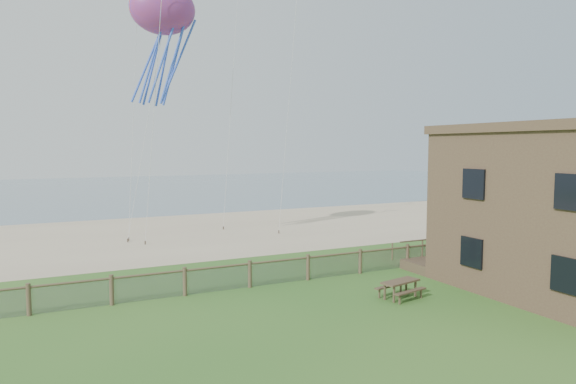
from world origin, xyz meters
The scene contains 7 objects.
ground centered at (0.00, 0.00, 0.00)m, with size 160.00×160.00×0.00m, color #285F20.
sand_beach centered at (0.00, 22.00, 0.00)m, with size 72.00×20.00×0.02m, color tan.
ocean centered at (0.00, 66.00, 0.00)m, with size 160.00×68.00×0.02m, color slate.
chainlink_fence centered at (0.00, 6.00, 0.55)m, with size 36.20×0.20×1.25m, color #483529, non-canonical shape.
motel_deck centered at (13.00, 5.00, 0.25)m, with size 15.00×2.00×0.50m, color #4E3F2C.
picnic_table centered at (2.12, 1.67, 0.38)m, with size 1.78×1.35×0.75m, color #4E3F2C, non-canonical shape.
octopus_kite centered at (-4.28, 17.00, 12.82)m, with size 3.79×2.68×7.81m, color red, non-canonical shape.
Camera 1 is at (-11.44, -15.39, 6.38)m, focal length 32.00 mm.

